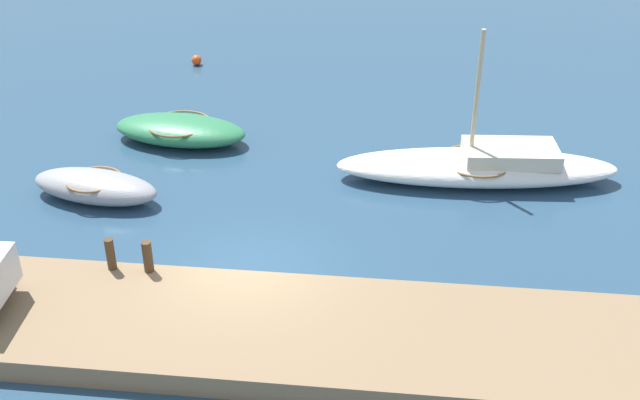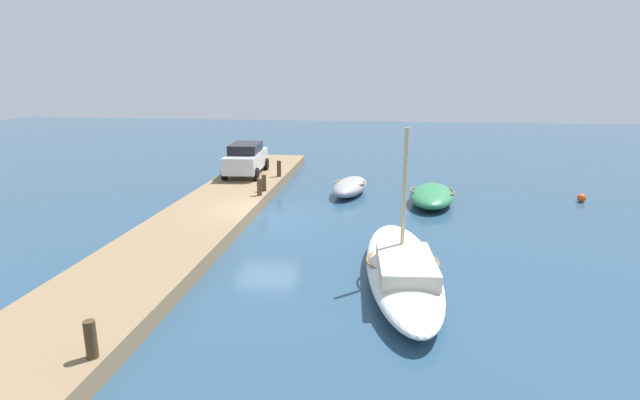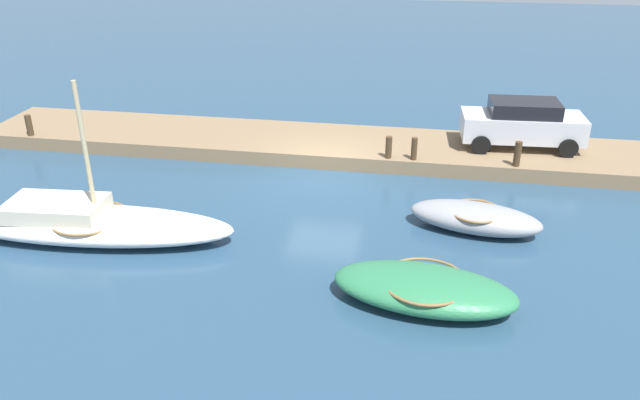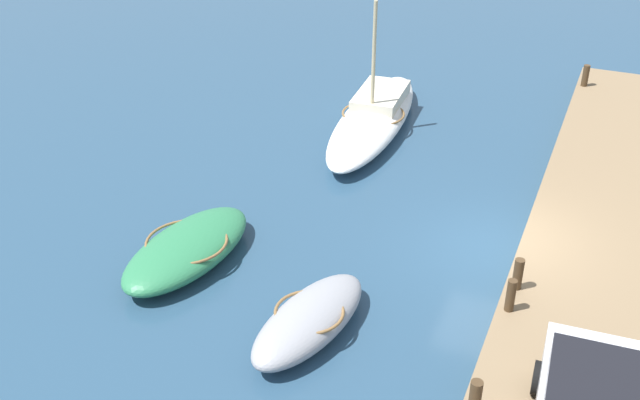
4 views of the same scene
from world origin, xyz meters
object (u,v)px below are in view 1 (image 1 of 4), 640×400
(motorboat_green, at_px, (180,130))
(mooring_post_mid_east, at_px, (148,257))
(mooring_post_mid_west, at_px, (110,254))
(rowboat_grey, at_px, (95,186))
(marker_buoy, at_px, (196,60))
(sailboat_white, at_px, (480,166))

(motorboat_green, bearing_deg, mooring_post_mid_east, -73.32)
(mooring_post_mid_west, bearing_deg, mooring_post_mid_east, 0.00)
(rowboat_grey, bearing_deg, mooring_post_mid_east, -44.65)
(rowboat_grey, height_order, marker_buoy, rowboat_grey)
(rowboat_grey, relative_size, motorboat_green, 0.87)
(mooring_post_mid_west, bearing_deg, motorboat_green, 94.06)
(sailboat_white, relative_size, motorboat_green, 1.83)
(rowboat_grey, relative_size, sailboat_white, 0.48)
(rowboat_grey, bearing_deg, marker_buoy, 99.76)
(rowboat_grey, height_order, motorboat_green, motorboat_green)
(motorboat_green, bearing_deg, marker_buoy, 106.58)
(sailboat_white, bearing_deg, motorboat_green, 165.85)
(mooring_post_mid_east, bearing_deg, sailboat_white, 38.28)
(motorboat_green, distance_m, mooring_post_mid_west, 7.67)
(sailboat_white, height_order, motorboat_green, sailboat_white)
(sailboat_white, xyz_separation_m, motorboat_green, (-9.07, 1.57, -0.06))
(rowboat_grey, relative_size, mooring_post_mid_east, 5.07)
(mooring_post_mid_east, bearing_deg, marker_buoy, 100.25)
(sailboat_white, height_order, mooring_post_mid_west, sailboat_white)
(mooring_post_mid_east, bearing_deg, mooring_post_mid_west, 180.00)
(rowboat_grey, distance_m, mooring_post_mid_east, 4.71)
(rowboat_grey, distance_m, sailboat_white, 10.62)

